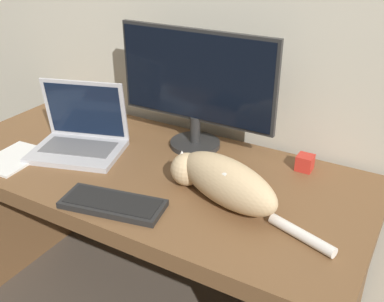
# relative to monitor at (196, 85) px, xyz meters

# --- Properties ---
(desk) EXTENTS (1.61, 0.73, 0.77)m
(desk) POSITION_rel_monitor_xyz_m (-0.07, -0.24, -0.41)
(desk) COLOR brown
(desk) RESTS_ON ground_plane
(monitor) EXTENTS (0.64, 0.20, 0.46)m
(monitor) POSITION_rel_monitor_xyz_m (0.00, 0.00, 0.00)
(monitor) COLOR #282828
(monitor) RESTS_ON desk
(laptop) EXTENTS (0.40, 0.34, 0.26)m
(laptop) POSITION_rel_monitor_xyz_m (-0.37, -0.26, -0.20)
(laptop) COLOR #B7B7BC
(laptop) RESTS_ON desk
(external_keyboard) EXTENTS (0.35, 0.19, 0.02)m
(external_keyboard) POSITION_rel_monitor_xyz_m (-0.01, -0.50, -0.24)
(external_keyboard) COLOR black
(external_keyboard) RESTS_ON desk
(cat) EXTENTS (0.60, 0.26, 0.15)m
(cat) POSITION_rel_monitor_xyz_m (0.27, -0.30, -0.18)
(cat) COLOR #D1B284
(cat) RESTS_ON desk
(paper_notepad) EXTENTS (0.19, 0.25, 0.01)m
(paper_notepad) POSITION_rel_monitor_xyz_m (-0.54, -0.44, -0.25)
(paper_notepad) COLOR white
(paper_notepad) RESTS_ON desk
(small_toy) EXTENTS (0.06, 0.06, 0.06)m
(small_toy) POSITION_rel_monitor_xyz_m (0.44, 0.03, -0.22)
(small_toy) COLOR red
(small_toy) RESTS_ON desk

